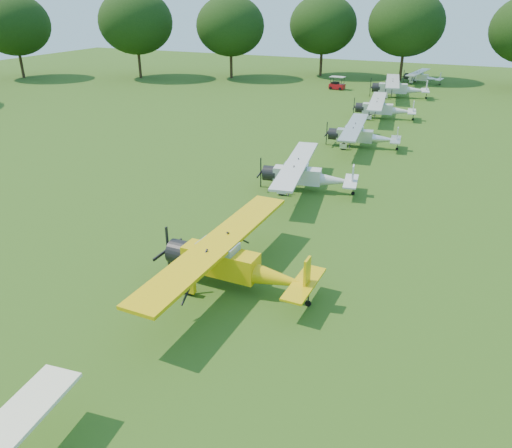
{
  "coord_description": "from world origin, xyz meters",
  "views": [
    {
      "loc": [
        9.56,
        -24.22,
        11.97
      ],
      "look_at": [
        0.27,
        -3.24,
        1.4
      ],
      "focal_mm": 35.0,
      "sensor_mm": 36.0,
      "label": 1
    }
  ],
  "objects_px": {
    "aircraft_6": "(398,87)",
    "golf_cart": "(337,85)",
    "aircraft_4": "(360,134)",
    "aircraft_7": "(421,76)",
    "aircraft_5": "(382,107)",
    "aircraft_3": "(305,174)",
    "aircraft_2": "(231,260)"
  },
  "relations": [
    {
      "from": "aircraft_4",
      "to": "aircraft_5",
      "type": "distance_m",
      "value": 11.83
    },
    {
      "from": "aircraft_4",
      "to": "golf_cart",
      "type": "relative_size",
      "value": 4.68
    },
    {
      "from": "aircraft_6",
      "to": "golf_cart",
      "type": "xyz_separation_m",
      "value": [
        -8.64,
        2.82,
        -0.77
      ]
    },
    {
      "from": "aircraft_7",
      "to": "aircraft_3",
      "type": "bearing_deg",
      "value": -83.82
    },
    {
      "from": "aircraft_4",
      "to": "aircraft_6",
      "type": "distance_m",
      "value": 24.56
    },
    {
      "from": "aircraft_4",
      "to": "aircraft_5",
      "type": "height_order",
      "value": "aircraft_5"
    },
    {
      "from": "aircraft_7",
      "to": "golf_cart",
      "type": "xyz_separation_m",
      "value": [
        -10.01,
        -9.98,
        -0.46
      ]
    },
    {
      "from": "aircraft_2",
      "to": "golf_cart",
      "type": "height_order",
      "value": "aircraft_2"
    },
    {
      "from": "aircraft_6",
      "to": "aircraft_7",
      "type": "relative_size",
      "value": 1.29
    },
    {
      "from": "aircraft_4",
      "to": "golf_cart",
      "type": "height_order",
      "value": "aircraft_4"
    },
    {
      "from": "aircraft_3",
      "to": "aircraft_6",
      "type": "bearing_deg",
      "value": 80.44
    },
    {
      "from": "aircraft_6",
      "to": "aircraft_4",
      "type": "bearing_deg",
      "value": -97.12
    },
    {
      "from": "golf_cart",
      "to": "aircraft_5",
      "type": "bearing_deg",
      "value": -52.69
    },
    {
      "from": "aircraft_2",
      "to": "aircraft_7",
      "type": "height_order",
      "value": "aircraft_2"
    },
    {
      "from": "aircraft_3",
      "to": "aircraft_6",
      "type": "xyz_separation_m",
      "value": [
        -0.01,
        36.41,
        0.14
      ]
    },
    {
      "from": "aircraft_4",
      "to": "aircraft_7",
      "type": "relative_size",
      "value": 1.11
    },
    {
      "from": "aircraft_2",
      "to": "aircraft_3",
      "type": "bearing_deg",
      "value": 95.58
    },
    {
      "from": "aircraft_3",
      "to": "aircraft_4",
      "type": "xyz_separation_m",
      "value": [
        0.97,
        11.88,
        -0.04
      ]
    },
    {
      "from": "aircraft_6",
      "to": "golf_cart",
      "type": "distance_m",
      "value": 9.12
    },
    {
      "from": "aircraft_2",
      "to": "aircraft_6",
      "type": "relative_size",
      "value": 0.99
    },
    {
      "from": "aircraft_5",
      "to": "aircraft_7",
      "type": "height_order",
      "value": "aircraft_5"
    },
    {
      "from": "aircraft_3",
      "to": "golf_cart",
      "type": "distance_m",
      "value": 40.18
    },
    {
      "from": "aircraft_2",
      "to": "aircraft_6",
      "type": "height_order",
      "value": "aircraft_2"
    },
    {
      "from": "aircraft_3",
      "to": "aircraft_7",
      "type": "relative_size",
      "value": 1.15
    },
    {
      "from": "aircraft_5",
      "to": "golf_cart",
      "type": "height_order",
      "value": "aircraft_5"
    },
    {
      "from": "aircraft_7",
      "to": "aircraft_6",
      "type": "bearing_deg",
      "value": -88.34
    },
    {
      "from": "aircraft_4",
      "to": "aircraft_2",
      "type": "bearing_deg",
      "value": -96.69
    },
    {
      "from": "aircraft_3",
      "to": "golf_cart",
      "type": "height_order",
      "value": "aircraft_3"
    },
    {
      "from": "aircraft_5",
      "to": "aircraft_7",
      "type": "bearing_deg",
      "value": 80.55
    },
    {
      "from": "aircraft_4",
      "to": "aircraft_5",
      "type": "xyz_separation_m",
      "value": [
        -0.42,
        11.83,
        0.03
      ]
    },
    {
      "from": "aircraft_3",
      "to": "aircraft_5",
      "type": "height_order",
      "value": "aircraft_3"
    },
    {
      "from": "aircraft_5",
      "to": "aircraft_6",
      "type": "relative_size",
      "value": 0.89
    }
  ]
}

